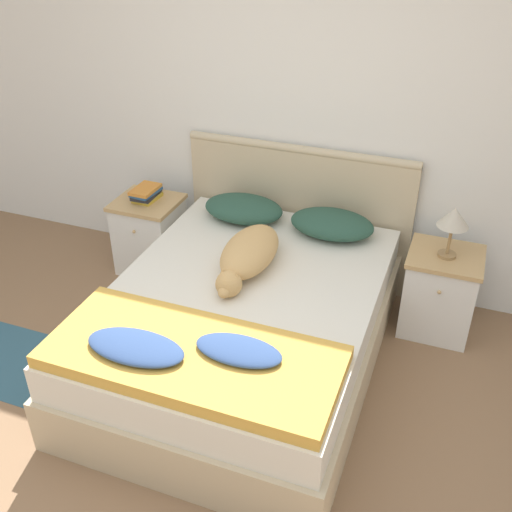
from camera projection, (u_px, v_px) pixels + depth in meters
ground_plane at (157, 494)px, 2.86m from camera, size 16.00×16.00×0.00m
wall_back at (299, 103)px, 3.88m from camera, size 9.00×0.06×2.55m
bed at (244, 327)px, 3.52m from camera, size 1.51×2.02×0.54m
headboard at (298, 211)px, 4.20m from camera, size 1.59×0.06×1.01m
nightstand_left at (150, 235)px, 4.41m from camera, size 0.45×0.42×0.56m
nightstand_right at (439, 292)px, 3.79m from camera, size 0.45×0.42×0.56m
pillow_left at (244, 209)px, 4.05m from camera, size 0.54×0.36×0.15m
pillow_right at (332, 224)px, 3.86m from camera, size 0.54×0.36×0.15m
quilt at (190, 355)px, 2.83m from camera, size 1.42×0.61×0.12m
dog at (249, 254)px, 3.51m from camera, size 0.30×0.81×0.20m
book_stack at (146, 193)px, 4.26m from camera, size 0.16×0.23×0.09m
table_lamp at (454, 220)px, 3.50m from camera, size 0.19×0.19×0.33m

